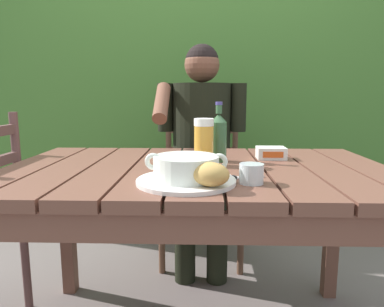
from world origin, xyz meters
The scene contains 12 objects.
dining_table centered at (0.00, 0.00, 0.64)m, with size 1.37×0.85×0.73m.
hedge_backdrop centered at (0.12, 1.61, 1.11)m, with size 3.39×0.93×2.33m.
chair_near_diner centered at (0.01, 0.87, 0.47)m, with size 0.47×0.48×0.97m.
person_eating centered at (0.01, 0.66, 0.74)m, with size 0.48×0.47×1.26m.
serving_plate centered at (-0.03, -0.24, 0.74)m, with size 0.29×0.29×0.01m.
soup_bowl centered at (-0.03, -0.24, 0.78)m, with size 0.24×0.19×0.08m.
bread_roll centered at (0.04, -0.32, 0.78)m, with size 0.13×0.12×0.07m.
beer_glass centered at (0.02, 0.02, 0.82)m, with size 0.07×0.07×0.17m.
beer_bottle centered at (0.08, 0.09, 0.83)m, with size 0.06×0.06×0.23m.
water_glass_small centered at (0.16, -0.24, 0.76)m, with size 0.07×0.07×0.06m.
butter_tub centered at (0.29, 0.16, 0.76)m, with size 0.11×0.09×0.05m.
table_knife centered at (0.12, -0.19, 0.74)m, with size 0.16×0.07×0.01m.
Camera 1 is at (0.02, -1.22, 0.98)m, focal length 32.47 mm.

